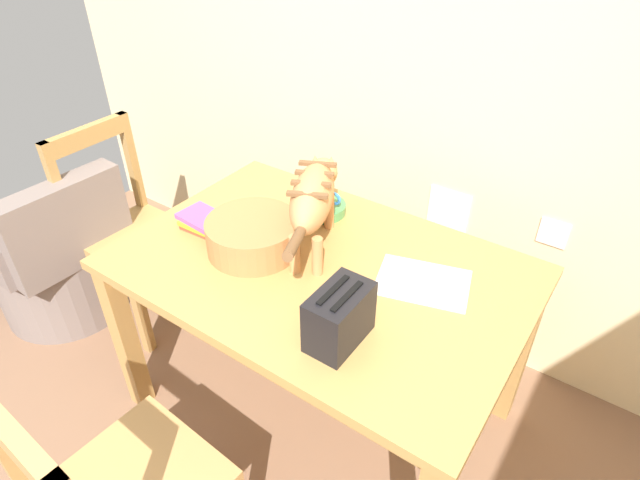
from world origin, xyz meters
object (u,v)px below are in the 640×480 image
object	(u,v)px
magazine	(423,282)
wicker_basket	(253,235)
dining_table	(320,284)
wooden_chair_far	(131,232)
saucer_bowl	(323,208)
coffee_mug	(324,196)
wicker_armchair	(61,263)
cat	(314,196)
book_stack	(207,223)
toaster	(339,317)

from	to	relation	value
magazine	wicker_basket	distance (m)	0.60
dining_table	wooden_chair_far	xyz separation A→B (m)	(-1.06, -0.01, -0.20)
dining_table	magazine	bearing A→B (deg)	18.46
saucer_bowl	coffee_mug	bearing A→B (deg)	0.00
coffee_mug	wicker_basket	size ratio (longest dim) A/B	0.37
magazine	saucer_bowl	bearing A→B (deg)	145.76
saucer_bowl	wicker_armchair	size ratio (longest dim) A/B	0.23
cat	book_stack	xyz separation A→B (m)	(-0.38, -0.15, -0.17)
book_stack	wooden_chair_far	size ratio (longest dim) A/B	0.22
book_stack	cat	bearing A→B (deg)	21.78
coffee_mug	wooden_chair_far	bearing A→B (deg)	-162.29
saucer_bowl	wooden_chair_far	size ratio (longest dim) A/B	0.19
magazine	book_stack	xyz separation A→B (m)	(-0.79, -0.18, 0.02)
wooden_chair_far	wicker_basket	bearing A→B (deg)	86.52
dining_table	wicker_armchair	bearing A→B (deg)	-171.03
saucer_bowl	toaster	distance (m)	0.68
wooden_chair_far	wicker_armchair	distance (m)	0.43
cat	toaster	distance (m)	0.48
saucer_bowl	wicker_basket	distance (m)	0.34
book_stack	toaster	xyz separation A→B (m)	(0.70, -0.19, 0.06)
dining_table	wooden_chair_far	world-z (taller)	wooden_chair_far
saucer_bowl	wicker_basket	xyz separation A→B (m)	(-0.06, -0.34, 0.04)
wicker_basket	toaster	bearing A→B (deg)	-21.59
cat	magazine	size ratio (longest dim) A/B	2.14
cat	magazine	xyz separation A→B (m)	(0.41, 0.03, -0.20)
magazine	toaster	size ratio (longest dim) A/B	1.46
coffee_mug	book_stack	size ratio (longest dim) A/B	0.57
dining_table	book_stack	size ratio (longest dim) A/B	6.49
saucer_bowl	book_stack	size ratio (longest dim) A/B	0.84
cat	wicker_armchair	xyz separation A→B (m)	(-1.30, -0.30, -0.68)
coffee_mug	wicker_armchair	size ratio (longest dim) A/B	0.16
magazine	wicker_armchair	bearing A→B (deg)	174.61
book_stack	wooden_chair_far	bearing A→B (deg)	174.67
cat	wicker_armchair	size ratio (longest dim) A/B	0.80
toaster	wicker_armchair	distance (m)	1.72
saucer_bowl	toaster	world-z (taller)	toaster
book_stack	wicker_armchair	size ratio (longest dim) A/B	0.27
saucer_bowl	dining_table	bearing A→B (deg)	-57.07
book_stack	dining_table	bearing A→B (deg)	8.20
wicker_armchair	saucer_bowl	bearing A→B (deg)	-65.47
book_stack	toaster	world-z (taller)	toaster
dining_table	book_stack	distance (m)	0.48
cat	toaster	world-z (taller)	cat
saucer_bowl	wicker_armchair	xyz separation A→B (m)	(-1.21, -0.49, -0.50)
dining_table	toaster	bearing A→B (deg)	-46.27
coffee_mug	wicker_basket	world-z (taller)	wicker_basket
toaster	cat	bearing A→B (deg)	134.07
coffee_mug	wooden_chair_far	size ratio (longest dim) A/B	0.13
dining_table	coffee_mug	distance (m)	0.36
toaster	wooden_chair_far	world-z (taller)	wooden_chair_far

